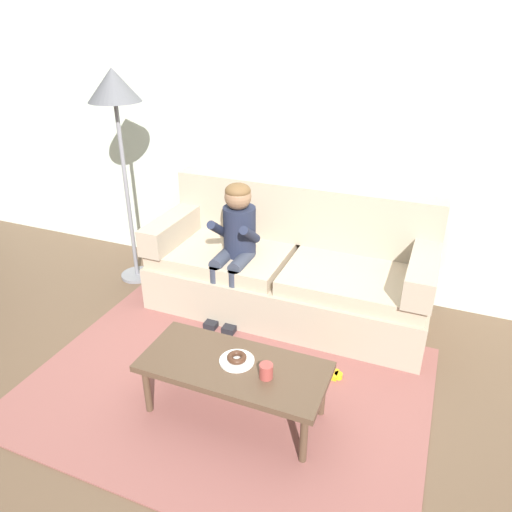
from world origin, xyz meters
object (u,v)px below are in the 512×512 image
(coffee_table, at_px, (234,370))
(toy_controller, at_px, (326,373))
(person_child, at_px, (236,238))
(donut, at_px, (237,357))
(mug, at_px, (266,371))
(floor_lamp, at_px, (115,101))
(couch, at_px, (290,270))

(coffee_table, xyz_separation_m, toy_controller, (0.45, 0.55, -0.32))
(coffee_table, bearing_deg, person_child, 113.57)
(donut, height_order, mug, mug)
(donut, xyz_separation_m, mug, (0.21, -0.06, 0.01))
(mug, height_order, toy_controller, mug)
(person_child, bearing_deg, coffee_table, -66.43)
(floor_lamp, bearing_deg, coffee_table, -38.11)
(couch, bearing_deg, person_child, -151.28)
(mug, bearing_deg, coffee_table, 171.43)
(coffee_table, xyz_separation_m, mug, (0.22, -0.03, 0.09))
(couch, distance_m, mug, 1.37)
(donut, bearing_deg, coffee_table, -106.92)
(person_child, distance_m, mug, 1.33)
(donut, bearing_deg, person_child, 114.52)
(coffee_table, xyz_separation_m, donut, (0.01, 0.03, 0.07))
(floor_lamp, bearing_deg, couch, 1.67)
(couch, height_order, coffee_table, couch)
(couch, distance_m, person_child, 0.55)
(person_child, bearing_deg, couch, 28.72)
(person_child, height_order, donut, person_child)
(donut, distance_m, floor_lamp, 2.35)
(person_child, relative_size, mug, 12.24)
(mug, bearing_deg, floor_lamp, 144.72)
(couch, relative_size, floor_lamp, 1.20)
(couch, distance_m, floor_lamp, 1.98)
(mug, bearing_deg, person_child, 121.82)
(coffee_table, relative_size, person_child, 1.02)
(floor_lamp, bearing_deg, person_child, -8.60)
(coffee_table, bearing_deg, donut, 73.08)
(coffee_table, relative_size, mug, 12.52)
(coffee_table, distance_m, toy_controller, 0.78)
(person_child, relative_size, toy_controller, 4.87)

